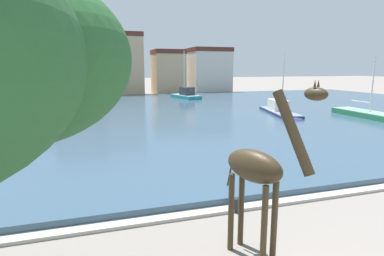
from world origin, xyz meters
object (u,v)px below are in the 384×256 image
sailboat_navy (281,112)px  sailboat_green (371,117)px  sailboat_teal (184,96)px  giraffe_statue (258,171)px  mooring_bollard (235,205)px  sailboat_white (30,120)px

sailboat_navy → sailboat_green: size_ratio=1.17×
sailboat_teal → giraffe_statue: bearing=-103.1°
sailboat_green → sailboat_teal: sailboat_teal is taller
sailboat_green → mooring_bollard: bearing=-146.2°
sailboat_green → sailboat_teal: 26.39m
giraffe_statue → sailboat_teal: sailboat_teal is taller
sailboat_green → sailboat_white: (-29.95, 6.55, 0.09)m
sailboat_navy → sailboat_green: 8.11m
sailboat_navy → giraffe_statue: bearing=-124.2°
giraffe_statue → sailboat_white: (-9.25, 22.60, -1.87)m
sailboat_green → mooring_bollard: (-20.05, -13.43, -0.21)m
sailboat_navy → mooring_bollard: (-13.39, -18.05, -0.29)m
sailboat_green → sailboat_white: sailboat_green is taller
sailboat_navy → sailboat_teal: 19.76m
sailboat_navy → sailboat_green: sailboat_navy is taller
sailboat_white → sailboat_teal: bearing=42.9°
sailboat_teal → sailboat_white: bearing=-137.1°
giraffe_statue → sailboat_navy: 25.07m
giraffe_statue → sailboat_green: sailboat_green is taller
sailboat_navy → sailboat_teal: bearing=103.8°
sailboat_navy → mooring_bollard: bearing=-126.6°
sailboat_teal → mooring_bollard: size_ratio=14.96×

